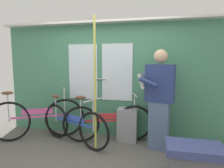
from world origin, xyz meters
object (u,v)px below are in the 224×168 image
object	(u,v)px
bicycle_by_pole	(73,124)
handrail_pole	(95,86)
bicycle_near_door	(107,122)
bicycle_leaning_behind	(38,119)
bench_seat_corner	(194,161)
trash_bin_by_wall	(127,125)
passenger_reading_newspaper	(159,98)

from	to	relation	value
bicycle_by_pole	handrail_pole	world-z (taller)	handrail_pole
bicycle_by_pole	bicycle_near_door	bearing A→B (deg)	43.66
bicycle_near_door	bicycle_leaning_behind	size ratio (longest dim) A/B	1.02
handrail_pole	bench_seat_corner	distance (m)	1.76
bicycle_by_pole	trash_bin_by_wall	size ratio (longest dim) A/B	2.46
bicycle_near_door	passenger_reading_newspaper	bearing A→B (deg)	-23.26
bicycle_by_pole	passenger_reading_newspaper	distance (m)	1.60
bench_seat_corner	bicycle_by_pole	bearing A→B (deg)	161.51
passenger_reading_newspaper	bench_seat_corner	bearing A→B (deg)	133.21
bicycle_near_door	passenger_reading_newspaper	size ratio (longest dim) A/B	0.96
handrail_pole	bicycle_by_pole	bearing A→B (deg)	160.20
bench_seat_corner	bicycle_leaning_behind	bearing A→B (deg)	165.55
bicycle_leaning_behind	handrail_pole	size ratio (longest dim) A/B	0.72
bicycle_leaning_behind	handrail_pole	world-z (taller)	handrail_pole
bicycle_near_door	trash_bin_by_wall	world-z (taller)	bicycle_near_door
bicycle_leaning_behind	bicycle_by_pole	xyz separation A→B (m)	(0.75, -0.05, -0.04)
trash_bin_by_wall	bicycle_leaning_behind	bearing A→B (deg)	-169.47
bicycle_near_door	handrail_pole	distance (m)	0.85
passenger_reading_newspaper	bench_seat_corner	distance (m)	1.10
passenger_reading_newspaper	bicycle_near_door	bearing A→B (deg)	6.10
passenger_reading_newspaper	handrail_pole	size ratio (longest dim) A/B	0.76
passenger_reading_newspaper	trash_bin_by_wall	bearing A→B (deg)	-10.66
passenger_reading_newspaper	trash_bin_by_wall	world-z (taller)	passenger_reading_newspaper
bicycle_by_pole	trash_bin_by_wall	world-z (taller)	bicycle_by_pole
bicycle_leaning_behind	bench_seat_corner	xyz separation A→B (m)	(2.70, -0.70, -0.16)
bicycle_near_door	bicycle_leaning_behind	distance (m)	1.35
bicycle_leaning_behind	passenger_reading_newspaper	world-z (taller)	passenger_reading_newspaper
bicycle_leaning_behind	passenger_reading_newspaper	bearing A→B (deg)	-25.87
bicycle_leaning_behind	handrail_pole	bearing A→B (deg)	-37.66
bicycle_near_door	handrail_pole	world-z (taller)	handrail_pole
bicycle_leaning_behind	trash_bin_by_wall	size ratio (longest dim) A/B	2.57
bench_seat_corner	handrail_pole	bearing A→B (deg)	161.94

